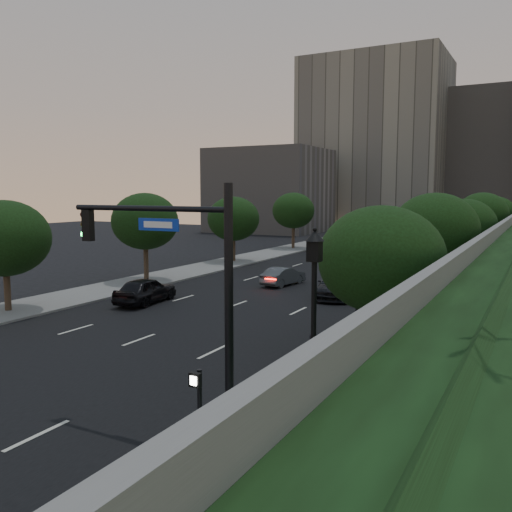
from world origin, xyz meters
The scene contains 28 objects.
ground centered at (0.00, 0.00, 0.00)m, with size 160.00×160.00×0.00m, color black.
road_surface centered at (0.00, 30.00, 0.01)m, with size 16.00×140.00×0.02m, color black.
sidewalk_right centered at (10.25, 30.00, 0.07)m, with size 4.50×140.00×0.15m, color slate.
sidewalk_left centered at (-10.25, 30.00, 0.07)m, with size 4.50×140.00×0.15m, color slate.
parapet_wall centered at (13.50, 28.00, 4.35)m, with size 0.35×90.00×0.70m, color slate.
office_block_left centered at (-14.00, 92.00, 16.00)m, with size 26.00×20.00×32.00m, color gray.
office_block_mid centered at (6.00, 102.00, 13.00)m, with size 22.00×18.00×26.00m, color gray.
office_block_filler centered at (-26.00, 70.00, 7.00)m, with size 18.00×16.00×14.00m, color gray.
tree_right_a centered at (10.30, 8.00, 4.02)m, with size 5.20×5.20×6.24m.
tree_right_b centered at (10.30, 20.00, 4.52)m, with size 5.20×5.20×6.74m.
tree_right_c centered at (10.30, 33.00, 4.02)m, with size 5.20×5.20×6.24m.
tree_right_d centered at (10.30, 47.00, 4.52)m, with size 5.20×5.20×6.74m.
tree_right_e centered at (10.30, 62.00, 4.02)m, with size 5.20×5.20×6.24m.
tree_left_a centered at (-10.30, 6.00, 4.21)m, with size 5.00×5.00×6.34m.
tree_left_b centered at (-10.30, 18.00, 4.58)m, with size 5.00×5.00×6.71m.
tree_left_c centered at (-10.30, 31.00, 4.21)m, with size 5.00×5.00×6.34m.
tree_left_d centered at (-10.30, 45.00, 4.58)m, with size 5.00×5.00×6.71m.
traffic_signal_mast centered at (7.75, -1.67, 3.67)m, with size 5.68×0.56×7.00m.
street_lamp centered at (9.55, 2.60, 2.63)m, with size 0.64×0.64×5.62m.
pedestrian_signal centered at (8.98, -3.35, 1.57)m, with size 0.30×0.33×2.50m.
sedan_near_left centered at (-5.17, 11.71, 0.81)m, with size 1.91×4.75×1.62m, color black.
sedan_mid_left centered at (-0.50, 21.53, 0.67)m, with size 1.42×4.08×1.34m, color #4C4F52.
sedan_far_left centered at (-4.02, 46.14, 0.81)m, with size 2.70×5.86×1.63m, color black.
sedan_near_right centered at (4.46, 19.03, 0.79)m, with size 2.22×5.47×1.59m, color black.
sedan_far_right centered at (7.00, 35.66, 0.79)m, with size 1.85×4.61×1.57m, color #5A5E61.
pedestrian_a centered at (9.11, 3.65, 0.99)m, with size 0.61×0.40×1.68m, color black.
pedestrian_b centered at (10.80, 7.62, 0.99)m, with size 0.82×0.64×1.68m, color black.
pedestrian_c centered at (8.80, 10.82, 1.01)m, with size 1.00×0.42×1.71m, color black.
Camera 1 is at (16.15, -13.79, 6.76)m, focal length 38.00 mm.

